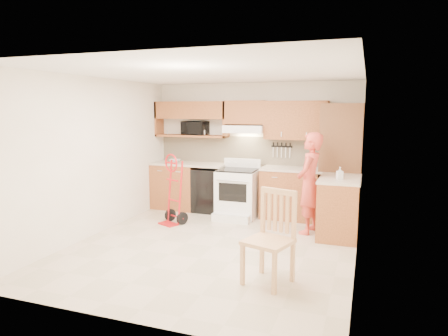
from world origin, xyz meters
The scene contains 28 objects.
floor centered at (0.00, 0.00, -0.01)m, with size 4.00×4.50×0.02m, color beige.
ceiling centered at (0.00, 0.00, 2.51)m, with size 4.00×4.50×0.02m, color white.
wall_back centered at (0.00, 2.26, 1.25)m, with size 4.00×0.02×2.50m, color white.
wall_front centered at (0.00, -2.26, 1.25)m, with size 4.00×0.02×2.50m, color white.
wall_left centered at (-2.01, 0.00, 1.25)m, with size 0.02×4.50×2.50m, color white.
wall_right centered at (2.01, 0.00, 1.25)m, with size 0.02×4.50×2.50m, color white.
backsplash centered at (0.00, 2.23, 1.20)m, with size 3.92×0.03×0.55m, color beige.
lower_cab_left centered at (-1.55, 1.95, 0.45)m, with size 0.90×0.60×0.90m, color #B06032.
dishwasher centered at (-0.80, 1.95, 0.42)m, with size 0.60×0.60×0.85m, color black.
lower_cab_right centered at (0.83, 1.95, 0.45)m, with size 1.14×0.60×0.90m, color #B06032.
countertop_left centered at (-1.25, 1.95, 0.92)m, with size 1.50×0.63×0.04m, color #BBAE99.
countertop_right centered at (0.83, 1.95, 0.92)m, with size 1.14×0.63×0.04m, color #BBAE99.
cab_return_right centered at (1.70, 1.15, 0.45)m, with size 0.60×1.00×0.90m, color #B06032.
countertop_return centered at (1.70, 1.15, 0.92)m, with size 0.63×1.00×0.04m, color #BBAE99.
pantry_tall centered at (1.65, 1.95, 1.05)m, with size 0.70×0.60×2.10m, color brown.
upper_cab_left centered at (-1.25, 2.08, 1.98)m, with size 1.50×0.33×0.34m, color #B06032.
upper_shelf_mw centered at (-1.25, 2.08, 1.47)m, with size 1.50×0.33×0.04m, color #B06032.
upper_cab_center centered at (-0.12, 2.08, 1.94)m, with size 0.76×0.33×0.44m, color #B06032.
upper_cab_right centered at (0.83, 2.08, 1.80)m, with size 1.14×0.33×0.70m, color #B06032.
range_hood centered at (-0.12, 2.02, 1.63)m, with size 0.76×0.46×0.14m, color white.
knife_strip centered at (0.55, 2.21, 1.24)m, with size 0.40×0.05×0.29m, color black, non-canonical shape.
microwave centered at (-1.18, 2.08, 1.63)m, with size 0.49×0.33×0.27m, color black.
range centered at (-0.16, 1.65, 0.53)m, with size 0.72×0.95×1.06m, color white, non-canonical shape.
person centered at (1.23, 1.16, 0.82)m, with size 0.60×0.39×1.64m, color #D6493A.
hand_truck centered at (-1.10, 0.87, 0.56)m, with size 0.44×0.40×1.12m, color red, non-canonical shape.
dining_chair centered at (1.06, -0.95, 0.54)m, with size 0.49×0.53×1.08m, color tan, non-canonical shape.
soap_bottle centered at (1.70, 1.00, 1.03)m, with size 0.09×0.09×0.19m, color white.
bowl centered at (-1.57, 1.95, 0.97)m, with size 0.23×0.23×0.06m, color white.
Camera 1 is at (2.07, -5.32, 2.01)m, focal length 32.37 mm.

